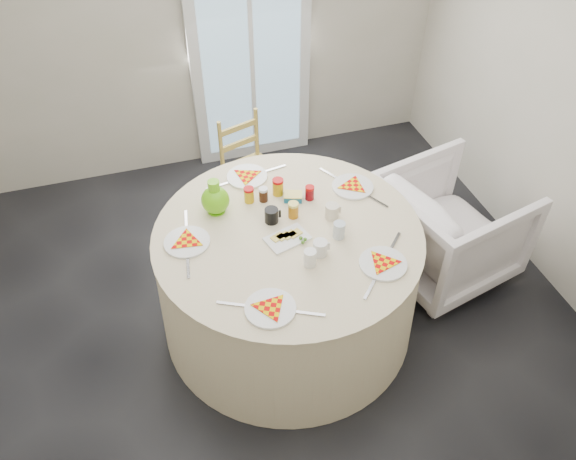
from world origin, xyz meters
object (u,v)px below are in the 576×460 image
object	(u,v)px
table	(288,280)
wooden_chair	(251,164)
armchair	(448,227)
green_pitcher	(215,200)

from	to	relation	value
table	wooden_chair	world-z (taller)	wooden_chair
armchair	green_pitcher	distance (m)	1.63
table	green_pitcher	size ratio (longest dim) A/B	7.41
green_pitcher	armchair	bearing A→B (deg)	8.72
green_pitcher	wooden_chair	bearing A→B (deg)	78.86
armchair	green_pitcher	bearing A→B (deg)	69.95
wooden_chair	armchair	xyz separation A→B (m)	(1.14, -1.00, -0.08)
wooden_chair	green_pitcher	bearing A→B (deg)	-134.96
armchair	green_pitcher	world-z (taller)	green_pitcher
wooden_chair	green_pitcher	world-z (taller)	green_pitcher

